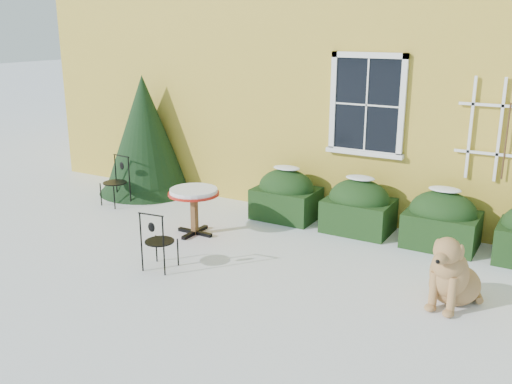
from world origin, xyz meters
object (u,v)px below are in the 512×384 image
Objects in this scene: evergreen_shrub at (145,146)px; bistro_table at (194,197)px; dog at (451,276)px; patio_chair_near at (158,240)px; patio_chair_far at (116,181)px.

bistro_table is at bearing -33.91° from evergreen_shrub.
bistro_table is at bearing -176.04° from dog.
evergreen_shrub reaches higher than bistro_table.
bistro_table is 0.80× the size of dog.
patio_chair_far reaches higher than patio_chair_near.
patio_chair_near is (0.38, -1.35, -0.20)m from bistro_table.
bistro_table is 1.42m from patio_chair_near.
evergreen_shrub is 1.08m from patio_chair_far.
patio_chair_far is at bearing -43.75° from patio_chair_near.
dog is at bearing -6.32° from bistro_table.
patio_chair_far is (-2.16, 0.56, -0.17)m from bistro_table.
patio_chair_near is at bearing -74.13° from bistro_table.
evergreen_shrub reaches higher than dog.
evergreen_shrub is 2.74× the size of patio_chair_near.
patio_chair_far is at bearing -83.97° from evergreen_shrub.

